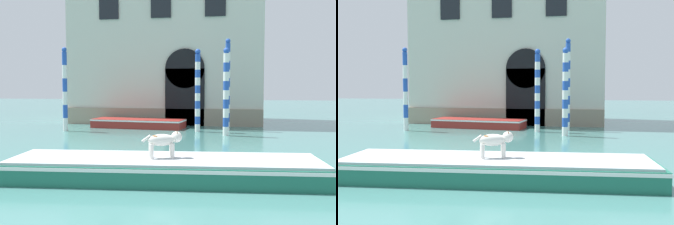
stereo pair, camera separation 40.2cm
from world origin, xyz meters
TOP-DOWN VIEW (x-y plane):
  - boat_foreground at (0.79, 6.23)m, footprint 7.91×2.73m
  - dog_on_deck at (0.80, 6.21)m, footprint 0.96×0.51m
  - boat_moored_near_palazzo at (-2.67, 17.63)m, footprint 5.17×2.19m
  - mooring_pole_0 at (-5.95, 15.54)m, footprint 0.25×0.25m
  - mooring_pole_1 at (2.11, 15.00)m, footprint 0.28×0.28m
  - mooring_pole_2 at (2.14, 17.20)m, footprint 0.25×0.25m
  - mooring_pole_3 at (0.69, 16.32)m, footprint 0.27×0.27m

SIDE VIEW (x-z plane):
  - boat_moored_near_palazzo at x=-2.67m, z-range 0.01..0.50m
  - boat_foreground at x=0.79m, z-range 0.02..0.56m
  - dog_on_deck at x=0.80m, z-range 0.64..1.31m
  - mooring_pole_1 at x=2.11m, z-range 0.02..4.05m
  - mooring_pole_3 at x=0.69m, z-range 0.02..4.13m
  - mooring_pole_0 at x=-5.95m, z-range 0.02..4.24m
  - mooring_pole_2 at x=2.14m, z-range 0.02..4.71m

